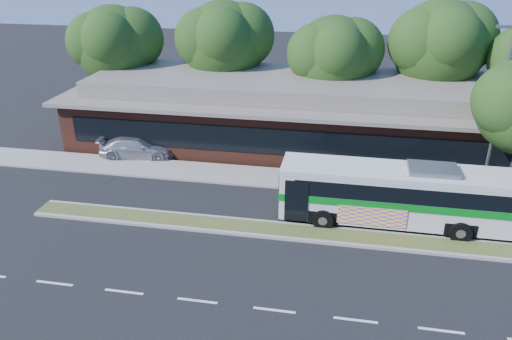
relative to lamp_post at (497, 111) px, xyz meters
The scene contains 12 objects.
ground 12.31m from the lamp_post, 147.90° to the right, with size 120.00×120.00×0.00m, color black.
median_strip 12.00m from the lamp_post, 150.55° to the right, with size 26.00×1.10×0.15m, color #4E5323.
sidewalk 10.73m from the lamp_post, behind, with size 44.00×2.60×0.12m, color gray.
parking_lot 28.28m from the lamp_post, behind, with size 14.00×12.00×0.01m, color black.
plaza_building 12.17m from the lamp_post, 143.84° to the left, with size 33.20×11.20×4.45m.
lamp_post is the anchor object (origin of this frame).
tree_bg_a 25.84m from the lamp_post, 159.27° to the left, with size 6.47×5.80×8.63m.
tree_bg_b 19.10m from the lamp_post, 147.83° to the left, with size 6.69×6.00×9.00m.
tree_bg_c 12.27m from the lamp_post, 131.77° to the left, with size 6.24×5.60×8.26m.
tree_bg_d 10.32m from the lamp_post, 96.28° to the left, with size 6.91×6.20×9.37m.
transit_bus 6.67m from the lamp_post, 142.21° to the right, with size 11.29×2.70×3.16m.
sedan 20.92m from the lamp_post, behind, with size 1.94×4.78×1.39m, color #B0B1B8.
Camera 1 is at (2.01, -19.73, 12.52)m, focal length 35.00 mm.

